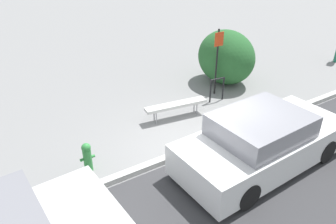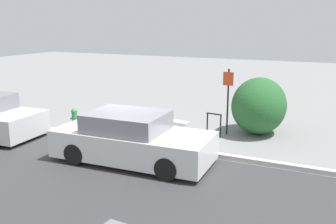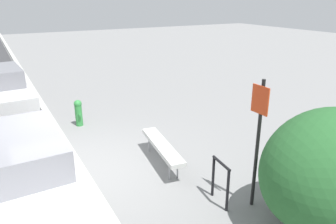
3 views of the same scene
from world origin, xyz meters
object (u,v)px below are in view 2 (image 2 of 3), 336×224
at_px(bike_rack, 214,122).
at_px(parked_car_near, 132,139).
at_px(bench, 164,120).
at_px(fire_hydrant, 75,118).
at_px(sign_post, 228,96).

height_order(bike_rack, parked_car_near, parked_car_near).
bearing_deg(bench, fire_hydrant, -154.04).
height_order(fire_hydrant, parked_car_near, parked_car_near).
bearing_deg(bike_rack, fire_hydrant, -166.09).
bearing_deg(bike_rack, sign_post, 55.57).
xyz_separation_m(bike_rack, fire_hydrant, (-4.97, -1.23, -0.09)).
bearing_deg(parked_car_near, sign_post, 63.63).
relative_size(bike_rack, fire_hydrant, 1.08).
bearing_deg(bench, parked_car_near, -73.22).
bearing_deg(bench, bike_rack, 15.14).
height_order(bench, parked_car_near, parked_car_near).
relative_size(fire_hydrant, parked_car_near, 0.17).
bearing_deg(parked_car_near, fire_hydrant, 148.83).
bearing_deg(parked_car_near, bike_rack, 65.29).
distance_m(bench, fire_hydrant, 3.34).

